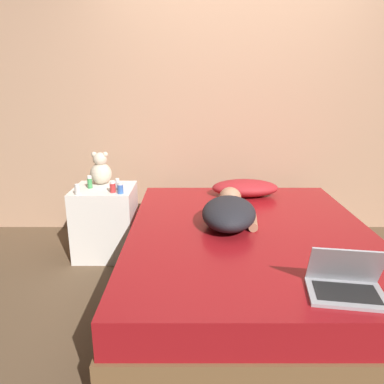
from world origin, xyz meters
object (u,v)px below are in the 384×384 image
bottle_red (113,187)px  bottle_clear (118,184)px  bottle_green (90,182)px  bottle_blue (121,188)px  laptop (347,283)px  bottle_white (78,190)px  person_lying (230,211)px  pillow (246,188)px  teddy_bear (101,170)px

bottle_red → bottle_clear: 0.09m
bottle_green → bottle_blue: 0.32m
laptop → bottle_green: laptop is taller
bottle_clear → bottle_blue: bearing=-69.6°
laptop → bottle_red: size_ratio=3.98×
laptop → bottle_white: bearing=151.0°
person_lying → bottle_red: size_ratio=7.74×
bottle_white → pillow: bearing=12.3°
laptop → bottle_green: size_ratio=3.53×
bottle_red → bottle_white: 0.27m
pillow → bottle_white: size_ratio=6.61×
laptop → bottle_white: size_ratio=4.39×
teddy_bear → bottle_blue: bearing=-53.5°
pillow → bottle_white: bottle_white is taller
bottle_clear → teddy_bear: bearing=134.6°
person_lying → bottle_white: bearing=169.2°
bottle_red → bottle_white: bottle_red is taller
bottle_red → bottle_blue: bottle_red is taller
teddy_bear → laptop: bearing=-46.6°
bottle_green → bottle_clear: 0.24m
bottle_white → bottle_clear: size_ratio=0.92×
bottle_green → bottle_white: bottle_green is taller
teddy_bear → bottle_green: size_ratio=2.64×
person_lying → laptop: 0.99m
pillow → bottle_white: bearing=-167.7°
bottle_green → bottle_blue: size_ratio=1.15×
bottle_white → bottle_clear: (0.28, 0.15, 0.00)m
pillow → bottle_blue: bottle_blue is taller
person_lying → laptop: bearing=-56.0°
teddy_bear → bottle_white: bearing=-108.8°
person_lying → bottle_blue: bearing=161.0°
bottle_green → bottle_white: 0.19m
laptop → bottle_blue: 1.79m
pillow → bottle_red: size_ratio=5.99×
bottle_green → bottle_blue: (0.28, -0.15, -0.01)m
teddy_bear → pillow: bearing=-1.5°
bottle_red → bottle_clear: bottle_red is taller
bottle_red → bottle_white: bearing=-165.8°
bottle_clear → bottle_white: bearing=-152.3°
bottle_green → bottle_white: bearing=-104.4°
laptop → bottle_clear: laptop is taller
teddy_bear → bottle_green: 0.17m
pillow → bottle_clear: bearing=-172.3°
laptop → teddy_bear: size_ratio=1.34×
bottle_red → bottle_blue: bearing=-27.5°
teddy_bear → bottle_white: teddy_bear is taller
pillow → person_lying: bearing=-106.7°
person_lying → teddy_bear: (-1.03, 0.68, 0.13)m
laptop → teddy_bear: (-1.48, 1.56, 0.17)m
bottle_red → bottle_white: (-0.26, -0.07, -0.00)m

